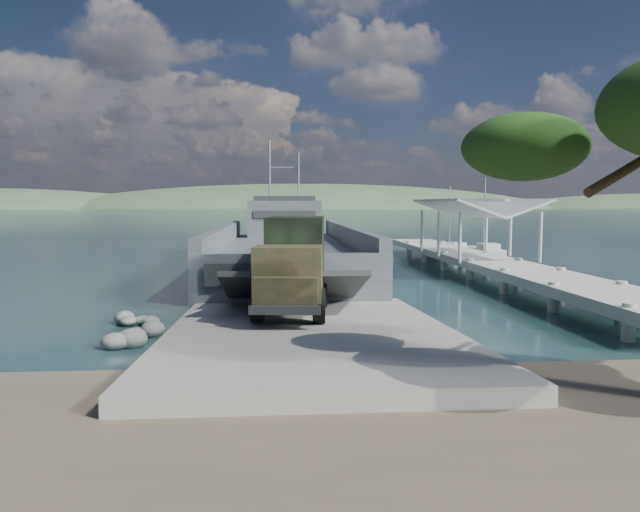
{
  "coord_description": "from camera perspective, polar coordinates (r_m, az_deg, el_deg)",
  "views": [
    {
      "loc": [
        -1.34,
        -23.1,
        4.96
      ],
      "look_at": [
        0.92,
        6.0,
        2.47
      ],
      "focal_mm": 35.0,
      "sensor_mm": 36.0,
      "label": 1
    }
  ],
  "objects": [
    {
      "name": "ground",
      "position": [
        23.66,
        -1.1,
        -7.23
      ],
      "size": [
        1400.0,
        1400.0,
        0.0
      ],
      "primitive_type": "plane",
      "color": "#1A3B40",
      "rests_on": "ground"
    },
    {
      "name": "boat_ramp",
      "position": [
        22.64,
        -0.95,
        -7.14
      ],
      "size": [
        10.0,
        18.0,
        0.5
      ],
      "primitive_type": "cube",
      "color": "gray",
      "rests_on": "ground"
    },
    {
      "name": "shoreline_rocks",
      "position": [
        24.6,
        -15.85,
        -6.95
      ],
      "size": [
        3.2,
        5.6,
        0.9
      ],
      "primitive_type": null,
      "color": "#5E5E5B",
      "rests_on": "ground"
    },
    {
      "name": "distant_headlands",
      "position": [
        585.38,
        0.6,
        4.39
      ],
      "size": [
        1000.0,
        240.0,
        48.0
      ],
      "primitive_type": null,
      "color": "#3C5635",
      "rests_on": "ground"
    },
    {
      "name": "pier",
      "position": [
        44.38,
        14.43,
        0.38
      ],
      "size": [
        6.4,
        44.0,
        6.1
      ],
      "color": "#B3B2A8",
      "rests_on": "ground"
    },
    {
      "name": "landing_craft",
      "position": [
        46.33,
        -3.1,
        -0.11
      ],
      "size": [
        10.13,
        38.87,
        11.51
      ],
      "rotation": [
        0.0,
        0.0,
        -0.01
      ],
      "color": "#3E4549",
      "rests_on": "ground"
    },
    {
      "name": "military_truck",
      "position": [
        26.06,
        -2.42,
        -0.72
      ],
      "size": [
        3.44,
        8.54,
        3.85
      ],
      "rotation": [
        0.0,
        0.0,
        -0.11
      ],
      "color": "black",
      "rests_on": "boat_ramp"
    },
    {
      "name": "soldier",
      "position": [
        23.78,
        -3.3,
        -3.79
      ],
      "size": [
        0.76,
        0.66,
        1.76
      ],
      "primitive_type": "imported",
      "rotation": [
        0.0,
        0.0,
        0.45
      ],
      "color": "#202E19",
      "rests_on": "boat_ramp"
    },
    {
      "name": "sailboat_near",
      "position": [
        59.76,
        14.79,
        0.34
      ],
      "size": [
        2.09,
        6.25,
        7.52
      ],
      "rotation": [
        0.0,
        0.0,
        0.05
      ],
      "color": "#BABABA",
      "rests_on": "ground"
    },
    {
      "name": "sailboat_far",
      "position": [
        62.15,
        11.82,
        0.53
      ],
      "size": [
        3.31,
        5.83,
        6.82
      ],
      "rotation": [
        0.0,
        0.0,
        0.32
      ],
      "color": "#BABABA",
      "rests_on": "ground"
    }
  ]
}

